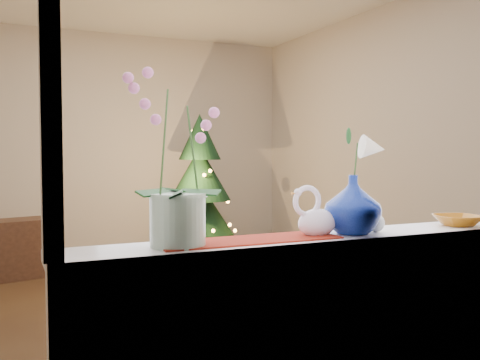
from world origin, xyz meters
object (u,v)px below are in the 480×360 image
object	(u,v)px
orchid_pot	(177,158)
paperweight	(376,223)
xmas_tree	(200,188)
side_table	(10,249)
amber_dish	(458,221)
blue_vase	(353,200)
swan	(317,212)

from	to	relation	value
orchid_pot	paperweight	distance (m)	0.89
paperweight	orchid_pot	bearing A→B (deg)	179.24
orchid_pot	paperweight	xyz separation A→B (m)	(0.85, -0.01, -0.27)
xmas_tree	side_table	distance (m)	2.07
orchid_pot	amber_dish	xyz separation A→B (m)	(1.30, -0.01, -0.29)
side_table	amber_dish	bearing A→B (deg)	-79.39
orchid_pot	blue_vase	xyz separation A→B (m)	(0.73, -0.01, -0.17)
paperweight	side_table	distance (m)	4.20
blue_vase	paperweight	distance (m)	0.15
swan	paperweight	size ratio (longest dim) A/B	3.02
blue_vase	paperweight	bearing A→B (deg)	-0.19
swan	side_table	distance (m)	4.12
orchid_pot	side_table	bearing A→B (deg)	97.32
blue_vase	paperweight	world-z (taller)	blue_vase
paperweight	amber_dish	world-z (taller)	paperweight
swan	blue_vase	distance (m)	0.17
orchid_pot	xmas_tree	world-z (taller)	xmas_tree
side_table	orchid_pot	bearing A→B (deg)	-96.76
swan	blue_vase	xyz separation A→B (m)	(0.16, -0.01, 0.04)
blue_vase	side_table	size ratio (longest dim) A/B	0.35
swan	amber_dish	size ratio (longest dim) A/B	1.32
swan	paperweight	xyz separation A→B (m)	(0.28, -0.01, -0.06)
blue_vase	xmas_tree	size ratio (longest dim) A/B	0.16
blue_vase	side_table	bearing A→B (deg)	107.45
blue_vase	amber_dish	xyz separation A→B (m)	(0.57, 0.00, -0.12)
blue_vase	swan	bearing A→B (deg)	175.91
paperweight	xmas_tree	size ratio (longest dim) A/B	0.04
swan	paperweight	world-z (taller)	swan
swan	xmas_tree	xyz separation A→B (m)	(0.92, 3.91, -0.18)
swan	blue_vase	size ratio (longest dim) A/B	0.82
blue_vase	side_table	xyz separation A→B (m)	(-1.23, 3.93, -0.77)
blue_vase	xmas_tree	distance (m)	4.00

